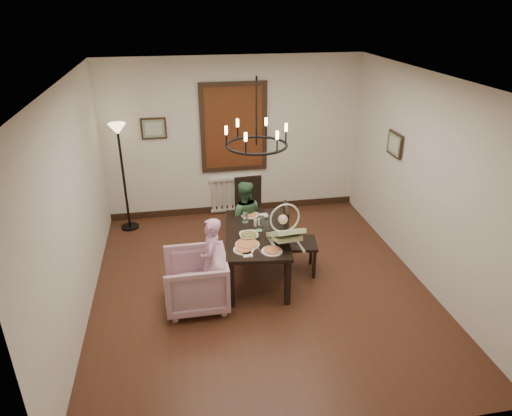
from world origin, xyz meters
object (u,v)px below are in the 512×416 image
object	(u,v)px
elderly_woman	(212,266)
baby_bouncer	(285,231)
seated_man	(244,224)
floor_lamp	(124,179)
armchair	(196,281)
dining_table	(256,238)
chair_right	(300,239)
drinking_glass	(266,226)
chair_far	(251,210)

from	to	relation	value
elderly_woman	baby_bouncer	bearing A→B (deg)	103.60
seated_man	baby_bouncer	bearing A→B (deg)	115.43
seated_man	floor_lamp	distance (m)	2.21
armchair	baby_bouncer	bearing A→B (deg)	96.49
baby_bouncer	floor_lamp	bearing A→B (deg)	128.86
armchair	seated_man	bearing A→B (deg)	146.23
dining_table	armchair	xyz separation A→B (m)	(-0.89, -0.52, -0.25)
chair_right	baby_bouncer	bearing A→B (deg)	150.47
dining_table	drinking_glass	bearing A→B (deg)	15.62
seated_man	drinking_glass	world-z (taller)	seated_man
seated_man	floor_lamp	size ratio (longest dim) A/B	0.54
armchair	drinking_glass	size ratio (longest dim) A/B	5.31
baby_bouncer	chair_right	bearing A→B (deg)	45.43
floor_lamp	chair_far	bearing A→B (deg)	-19.74
baby_bouncer	seated_man	bearing A→B (deg)	103.77
dining_table	elderly_woman	distance (m)	0.79
elderly_woman	seated_man	size ratio (longest dim) A/B	0.98
chair_right	floor_lamp	distance (m)	3.17
elderly_woman	chair_right	bearing A→B (deg)	120.23
baby_bouncer	elderly_woman	bearing A→B (deg)	175.97
armchair	elderly_woman	distance (m)	0.28
chair_far	chair_right	world-z (taller)	chair_right
chair_right	baby_bouncer	world-z (taller)	baby_bouncer
baby_bouncer	dining_table	bearing A→B (deg)	123.33
armchair	baby_bouncer	xyz separation A→B (m)	(1.20, 0.14, 0.53)
elderly_woman	seated_man	distance (m)	1.26
seated_man	baby_bouncer	distance (m)	1.22
elderly_woman	baby_bouncer	size ratio (longest dim) A/B	1.63
drinking_glass	floor_lamp	distance (m)	2.76
chair_far	drinking_glass	size ratio (longest dim) A/B	6.70
seated_man	baby_bouncer	xyz separation A→B (m)	(0.38, -1.09, 0.40)
dining_table	armchair	world-z (taller)	armchair
armchair	baby_bouncer	world-z (taller)	baby_bouncer
seated_man	drinking_glass	distance (m)	0.77
elderly_woman	seated_man	xyz separation A→B (m)	(0.60, 1.11, 0.01)
dining_table	chair_right	xyz separation A→B (m)	(0.64, 0.01, -0.09)
dining_table	chair_far	distance (m)	1.17
chair_right	armchair	size ratio (longest dim) A/B	1.30
armchair	baby_bouncer	size ratio (longest dim) A/B	1.36
seated_man	baby_bouncer	size ratio (longest dim) A/B	1.66
dining_table	drinking_glass	distance (m)	0.21
elderly_woman	armchair	bearing A→B (deg)	-50.58
armchair	elderly_woman	xyz separation A→B (m)	(0.22, 0.11, 0.12)
dining_table	chair_far	size ratio (longest dim) A/B	1.56
seated_man	baby_bouncer	world-z (taller)	baby_bouncer
baby_bouncer	drinking_glass	world-z (taller)	baby_bouncer
chair_far	floor_lamp	xyz separation A→B (m)	(-2.02, 0.72, 0.39)
armchair	floor_lamp	bearing A→B (deg)	-157.26
floor_lamp	seated_man	bearing A→B (deg)	-32.84
chair_right	floor_lamp	size ratio (longest dim) A/B	0.58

